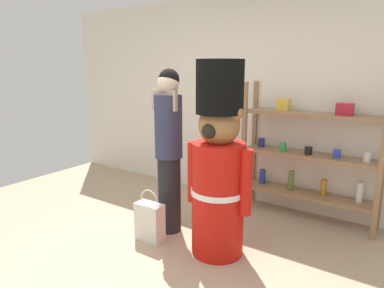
{
  "coord_description": "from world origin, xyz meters",
  "views": [
    {
      "loc": [
        1.8,
        -1.88,
        1.72
      ],
      "look_at": [
        -0.02,
        0.78,
        1.0
      ],
      "focal_mm": 32.42,
      "sensor_mm": 36.0,
      "label": 1
    }
  ],
  "objects": [
    {
      "name": "merchandise_shelf",
      "position": [
        0.75,
        1.98,
        0.77
      ],
      "size": [
        1.52,
        0.35,
        1.55
      ],
      "color": "#93704C",
      "rests_on": "ground_plane"
    },
    {
      "name": "person_shopper",
      "position": [
        -0.34,
        0.83,
        0.93
      ],
      "size": [
        0.3,
        0.28,
        1.7
      ],
      "color": "black",
      "rests_on": "ground_plane"
    },
    {
      "name": "ground_plane",
      "position": [
        0.0,
        0.0,
        0.0
      ],
      "size": [
        6.4,
        6.4,
        0.0
      ],
      "primitive_type": "plane",
      "color": "tan"
    },
    {
      "name": "back_wall",
      "position": [
        0.0,
        2.2,
        1.3
      ],
      "size": [
        6.4,
        0.12,
        2.6
      ],
      "primitive_type": "cube",
      "color": "silver",
      "rests_on": "ground_plane"
    },
    {
      "name": "teddy_bear_guard",
      "position": [
        0.31,
        0.73,
        0.84
      ],
      "size": [
        0.66,
        0.5,
        1.78
      ],
      "color": "red",
      "rests_on": "ground_plane"
    },
    {
      "name": "shopping_bag",
      "position": [
        -0.37,
        0.54,
        0.2
      ],
      "size": [
        0.29,
        0.15,
        0.54
      ],
      "color": "silver",
      "rests_on": "ground_plane"
    }
  ]
}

